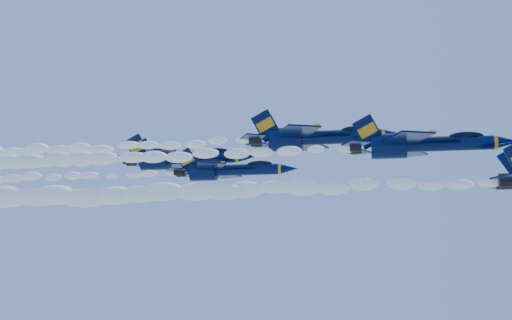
% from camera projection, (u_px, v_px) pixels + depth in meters
% --- Properties ---
extents(smoke_trail_jet_lead, '(48.31, 2.33, 2.10)m').
position_uv_depth(smoke_trail_jet_lead, '(230.00, 191.00, 66.44)').
color(smoke_trail_jet_lead, white).
extents(jet_second, '(15.75, 12.92, 5.85)m').
position_uv_depth(jet_second, '(422.00, 144.00, 67.77)').
color(jet_second, '#050E33').
extents(smoke_trail_jet_second, '(48.31, 1.88, 1.69)m').
position_uv_depth(smoke_trail_jet_second, '(113.00, 158.00, 72.77)').
color(smoke_trail_jet_second, white).
extents(jet_third, '(16.57, 13.59, 6.16)m').
position_uv_depth(jet_third, '(317.00, 137.00, 75.94)').
color(jet_third, '#050E33').
extents(smoke_trail_jet_third, '(48.31, 1.98, 1.78)m').
position_uv_depth(smoke_trail_jet_third, '(42.00, 151.00, 81.00)').
color(smoke_trail_jet_third, white).
extents(jet_fourth, '(15.86, 13.01, 5.89)m').
position_uv_depth(jet_fourth, '(228.00, 170.00, 90.84)').
color(jet_fourth, '#050E33').
extents(smoke_trail_jet_fourth, '(48.31, 1.89, 1.70)m').
position_uv_depth(smoke_trail_jet_fourth, '(3.00, 179.00, 95.85)').
color(smoke_trail_jet_fourth, white).
extents(jet_fifth, '(18.84, 15.46, 7.00)m').
position_uv_depth(jet_fifth, '(181.00, 158.00, 99.18)').
color(jet_fifth, '#050E33').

